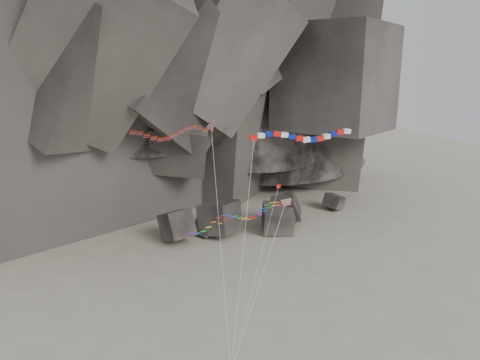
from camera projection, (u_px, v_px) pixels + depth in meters
name	position (u px, v px, depth m)	size (l,w,h in m)	color
ground	(230.00, 342.00, 53.72)	(260.00, 260.00, 0.00)	#9E967F
headland	(111.00, 8.00, 104.75)	(110.00, 70.00, 84.00)	#4E4640
boulder_field	(157.00, 232.00, 81.13)	(76.67, 15.57, 7.40)	#47423F
delta_kite	(168.00, 132.00, 51.20)	(10.01, 13.60, 23.92)	red
banner_kite	(301.00, 137.00, 48.97)	(15.70, 6.59, 22.98)	red
parafoil_kite	(237.00, 217.00, 50.21)	(12.80, 7.34, 14.91)	yellow
pennant_kite	(269.00, 222.00, 49.59)	(8.37, 5.97, 17.04)	red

